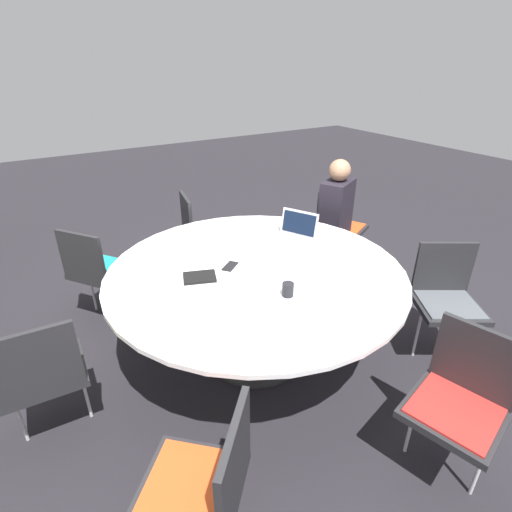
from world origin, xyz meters
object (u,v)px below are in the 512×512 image
(chair_2, at_px, (97,266))
(chair_5, at_px, (462,396))
(chair_1, at_px, (200,228))
(chair_6, at_px, (447,293))
(chair_4, at_px, (205,483))
(chair_0, at_px, (337,221))
(coffee_cup, at_px, (288,289))
(laptop, at_px, (295,233))
(spiral_notebook, at_px, (200,277))
(cell_phone, at_px, (230,266))
(person_0, at_px, (337,212))
(chair_3, at_px, (41,371))

(chair_2, xyz_separation_m, chair_5, (-2.40, -1.27, 0.00))
(chair_1, distance_m, chair_6, 2.28)
(chair_2, relative_size, chair_4, 1.00)
(chair_4, relative_size, chair_5, 1.00)
(chair_0, height_order, coffee_cup, chair_0)
(chair_5, bearing_deg, laptop, -18.40)
(chair_2, relative_size, spiral_notebook, 3.46)
(chair_5, bearing_deg, chair_4, 64.01)
(chair_2, xyz_separation_m, laptop, (-0.83, -1.38, 0.29))
(chair_5, xyz_separation_m, cell_phone, (1.44, 0.55, 0.24))
(chair_0, bearing_deg, coffee_cup, 12.37)
(chair_6, bearing_deg, coffee_cup, 18.62)
(chair_2, distance_m, chair_4, 2.14)
(chair_5, distance_m, person_0, 2.14)
(chair_3, xyz_separation_m, cell_phone, (0.13, -1.25, 0.24))
(chair_0, height_order, cell_phone, chair_0)
(person_0, bearing_deg, chair_6, 59.76)
(chair_0, relative_size, chair_2, 1.00)
(person_0, xyz_separation_m, spiral_notebook, (-0.54, 1.68, 0.05))
(chair_1, height_order, chair_3, same)
(chair_0, relative_size, chair_1, 1.00)
(chair_3, bearing_deg, chair_5, -33.59)
(chair_2, distance_m, laptop, 1.63)
(chair_0, bearing_deg, chair_1, -49.96)
(chair_1, height_order, cell_phone, chair_1)
(cell_phone, bearing_deg, chair_1, -14.72)
(chair_0, height_order, spiral_notebook, chair_0)
(cell_phone, bearing_deg, spiral_notebook, 98.66)
(coffee_cup, bearing_deg, chair_3, 74.50)
(chair_2, distance_m, chair_6, 2.71)
(person_0, xyz_separation_m, laptop, (-0.37, 0.78, 0.09))
(chair_3, relative_size, chair_5, 1.00)
(cell_phone, bearing_deg, person_0, -70.76)
(chair_2, relative_size, cell_phone, 5.61)
(chair_3, bearing_deg, person_0, 15.79)
(coffee_cup, bearing_deg, chair_2, 30.09)
(coffee_cup, xyz_separation_m, cell_phone, (0.51, 0.12, -0.04))
(person_0, height_order, spiral_notebook, person_0)
(chair_5, height_order, spiral_notebook, chair_5)
(chair_1, relative_size, laptop, 2.21)
(chair_0, xyz_separation_m, chair_6, (-1.47, 0.27, 0.00))
(chair_5, xyz_separation_m, spiral_notebook, (1.40, 0.79, 0.24))
(person_0, height_order, cell_phone, person_0)
(chair_2, height_order, cell_phone, chair_2)
(cell_phone, bearing_deg, chair_5, -159.21)
(chair_4, bearing_deg, chair_6, -36.63)
(chair_2, xyz_separation_m, person_0, (-0.46, -2.16, 0.19))
(spiral_notebook, bearing_deg, cell_phone, -81.34)
(chair_3, relative_size, chair_4, 1.00)
(chair_3, relative_size, laptop, 2.21)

